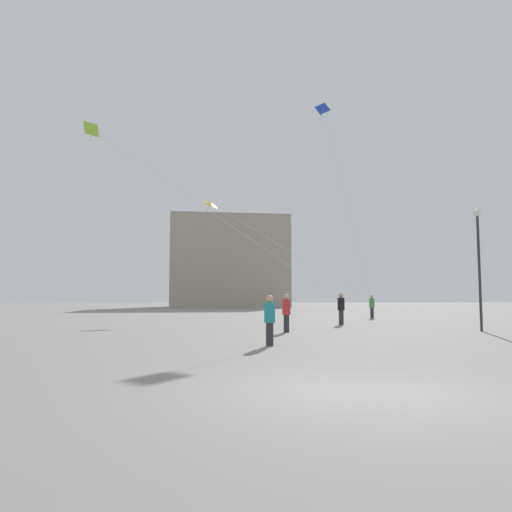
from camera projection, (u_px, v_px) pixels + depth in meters
The scene contains 10 objects.
ground_plane at pixel (364, 393), 7.91m from camera, with size 300.00×300.00×0.00m, color gray.
person_in_black at pixel (341, 307), 27.73m from camera, with size 0.39×0.39×1.80m.
person_in_green at pixel (372, 306), 36.23m from camera, with size 0.38×0.38×1.74m.
person_in_red at pixel (286, 311), 21.81m from camera, with size 0.37×0.37×1.69m.
person_in_teal at pixel (270, 318), 15.65m from camera, with size 0.35×0.35×1.61m.
kite_cobalt_delta at pixel (324, 117), 36.16m from camera, with size 4.33×1.48×14.39m.
kite_lime_delta at pixel (96, 132), 34.84m from camera, with size 16.90×8.37×12.60m.
kite_amber_diamond at pixel (212, 204), 38.12m from camera, with size 12.80×2.96×7.93m.
building_left_hall at pixel (228, 263), 82.37m from camera, with size 19.74×14.38×14.80m.
lamppost_east at pixel (479, 250), 22.67m from camera, with size 0.36×0.36×5.64m.
Camera 1 is at (-2.33, -7.92, 1.52)m, focal length 34.49 mm.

